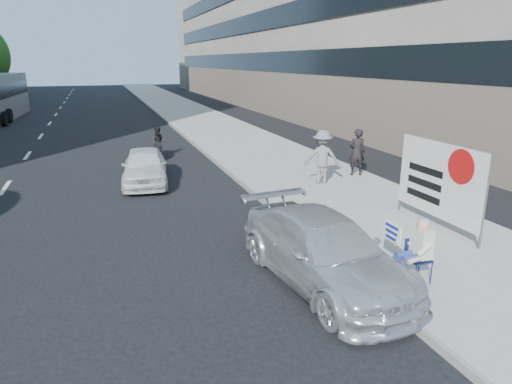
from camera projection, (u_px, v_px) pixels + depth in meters
name	position (u px, v px, depth m)	size (l,w,h in m)	color
ground	(253.00, 250.00, 10.75)	(160.00, 160.00, 0.00)	black
near_sidewalk	(214.00, 127.00, 30.15)	(5.00, 120.00, 0.15)	#A9A59E
seated_protester	(414.00, 247.00, 8.68)	(0.83, 1.11, 1.31)	navy
jogger	(322.00, 157.00, 15.76)	(1.20, 0.69, 1.86)	slate
pedestrian_woman	(357.00, 152.00, 16.94)	(0.64, 0.42, 1.75)	black
protest_banner	(439.00, 180.00, 11.45)	(0.08, 3.06, 2.20)	#4C4C4C
parked_sedan	(324.00, 251.00, 8.99)	(1.90, 4.68, 1.36)	silver
white_sedan_near	(145.00, 166.00, 16.32)	(1.53, 3.81, 1.30)	white
motorcycle	(159.00, 144.00, 20.82)	(0.74, 2.05, 1.42)	black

